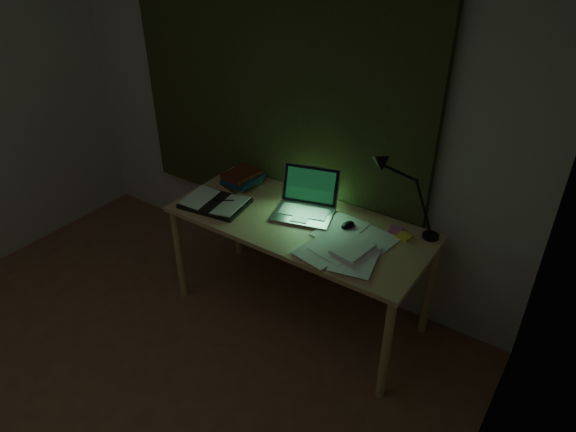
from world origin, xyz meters
name	(u,v)px	position (x,y,z in m)	size (l,w,h in m)	color
wall_back	(276,101)	(0.00, 2.00, 1.25)	(3.50, 0.00, 2.50)	beige
curtain	(272,72)	(0.00, 1.96, 1.45)	(2.20, 0.06, 2.00)	#2B3319
desk	(299,269)	(0.47, 1.57, 0.36)	(1.58, 0.69, 0.72)	tan
laptop	(303,198)	(0.45, 1.63, 0.85)	(0.36, 0.40, 0.26)	#A6A6AA
open_textbook	(215,203)	(-0.07, 1.43, 0.74)	(0.39, 0.28, 0.03)	silver
book_stack	(243,178)	(-0.10, 1.75, 0.77)	(0.19, 0.23, 0.09)	silver
loose_papers	(346,245)	(0.82, 1.50, 0.73)	(0.36, 0.38, 0.02)	white
mouse	(348,225)	(0.74, 1.67, 0.74)	(0.06, 0.10, 0.04)	black
sticky_yellow	(404,237)	(1.06, 1.76, 0.73)	(0.07, 0.07, 0.02)	yellow
sticky_pink	(396,230)	(0.99, 1.80, 0.73)	(0.07, 0.07, 0.02)	#D75397
desk_lamp	(437,199)	(1.18, 1.85, 0.98)	(0.34, 0.27, 0.51)	black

